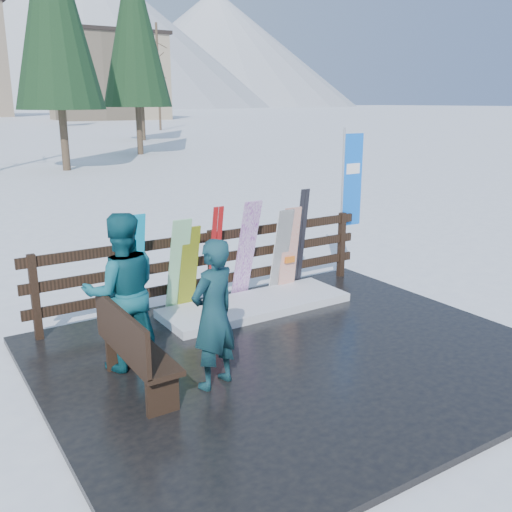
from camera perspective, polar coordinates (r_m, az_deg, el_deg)
ground at (r=7.26m, az=4.09°, el=-10.22°), size 700.00×700.00×0.00m
deck at (r=7.24m, az=4.10°, el=-9.94°), size 6.00×5.00×0.08m
fence at (r=8.74m, az=-4.44°, el=-0.58°), size 5.60×0.10×1.15m
snow_patch at (r=8.63m, az=-0.04°, el=-4.92°), size 2.88×1.00×0.12m
bench at (r=6.26m, az=-12.31°, el=-8.85°), size 0.41×1.50×0.97m
snowboard_0 at (r=7.99m, az=-12.18°, el=-1.37°), size 0.30×0.36×1.60m
snowboard_1 at (r=8.25m, az=-7.79°, el=-1.11°), size 0.28×0.43×1.47m
snowboard_2 at (r=8.33m, az=-6.76°, el=-1.37°), size 0.27×0.34×1.34m
snowboard_3 at (r=8.75m, az=-1.01°, el=0.49°), size 0.30×0.48×1.62m
snowboard_4 at (r=9.13m, az=2.52°, el=0.42°), size 0.29×0.31×1.41m
snowboard_5 at (r=9.22m, az=3.37°, el=0.61°), size 0.31×0.21×1.42m
ski_pair_a at (r=8.57m, az=-4.13°, el=-0.05°), size 0.16×0.32×1.56m
ski_pair_b at (r=9.40m, az=4.47°, el=1.70°), size 0.17×0.24×1.68m
rental_flag at (r=10.16m, az=9.36°, el=6.95°), size 0.45×0.04×2.60m
person_front at (r=6.14m, az=-4.27°, el=-5.82°), size 0.70×0.56×1.66m
person_back at (r=6.72m, az=-13.24°, el=-3.50°), size 1.01×0.86×1.84m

